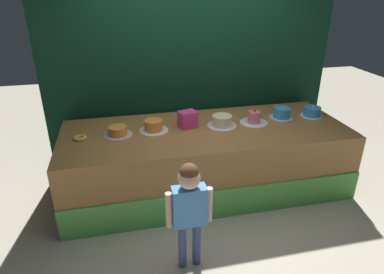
% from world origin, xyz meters
% --- Properties ---
extents(ground_plane, '(12.00, 12.00, 0.00)m').
position_xyz_m(ground_plane, '(0.00, 0.00, 0.00)').
color(ground_plane, '#BCB29E').
extents(stage_platform, '(3.28, 1.26, 0.78)m').
position_xyz_m(stage_platform, '(0.00, 0.62, 0.39)').
color(stage_platform, '#9E6B38').
rests_on(stage_platform, ground_plane).
extents(curtain_backdrop, '(3.69, 0.08, 3.17)m').
position_xyz_m(curtain_backdrop, '(0.00, 1.34, 1.59)').
color(curtain_backdrop, black).
rests_on(curtain_backdrop, ground_plane).
extents(child_figure, '(0.40, 0.18, 1.03)m').
position_xyz_m(child_figure, '(-0.46, -0.58, 0.67)').
color(child_figure, '#3F4C8C').
rests_on(child_figure, ground_plane).
extents(pink_box, '(0.23, 0.20, 0.19)m').
position_xyz_m(pink_box, '(-0.20, 0.71, 0.88)').
color(pink_box, '#E23B86').
rests_on(pink_box, stage_platform).
extents(donut, '(0.14, 0.14, 0.04)m').
position_xyz_m(donut, '(-1.39, 0.64, 0.80)').
color(donut, '#F2BF4C').
rests_on(donut, stage_platform).
extents(cake_far_left, '(0.32, 0.32, 0.14)m').
position_xyz_m(cake_far_left, '(-0.99, 0.66, 0.83)').
color(cake_far_left, silver).
rests_on(cake_far_left, stage_platform).
extents(cake_left, '(0.33, 0.33, 0.13)m').
position_xyz_m(cake_left, '(-0.60, 0.69, 0.84)').
color(cake_left, white).
rests_on(cake_left, stage_platform).
extents(cake_center_left, '(0.35, 0.35, 0.13)m').
position_xyz_m(cake_center_left, '(0.20, 0.66, 0.84)').
color(cake_center_left, white).
rests_on(cake_center_left, stage_platform).
extents(cake_center_right, '(0.33, 0.33, 0.18)m').
position_xyz_m(cake_center_right, '(0.60, 0.66, 0.84)').
color(cake_center_right, white).
rests_on(cake_center_right, stage_platform).
extents(cake_right, '(0.30, 0.30, 0.17)m').
position_xyz_m(cake_right, '(0.99, 0.74, 0.84)').
color(cake_right, silver).
rests_on(cake_right, stage_platform).
extents(cake_far_right, '(0.28, 0.28, 0.15)m').
position_xyz_m(cake_far_right, '(1.39, 0.71, 0.84)').
color(cake_far_right, silver).
rests_on(cake_far_right, stage_platform).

